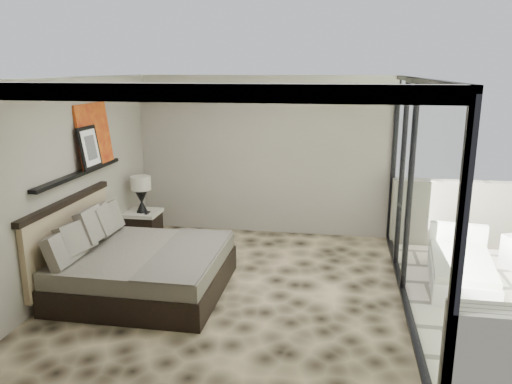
% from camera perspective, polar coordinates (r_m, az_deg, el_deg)
% --- Properties ---
extents(floor, '(5.00, 5.00, 0.00)m').
position_cam_1_polar(floor, '(6.92, -2.55, -10.94)').
color(floor, black).
rests_on(floor, ground).
extents(ceiling, '(4.50, 5.00, 0.02)m').
position_cam_1_polar(ceiling, '(6.28, -2.83, 12.84)').
color(ceiling, silver).
rests_on(ceiling, back_wall).
extents(back_wall, '(4.50, 0.02, 2.80)m').
position_cam_1_polar(back_wall, '(8.85, 0.79, 4.12)').
color(back_wall, gray).
rests_on(back_wall, floor).
extents(left_wall, '(0.02, 5.00, 2.80)m').
position_cam_1_polar(left_wall, '(7.27, -20.21, 1.09)').
color(left_wall, gray).
rests_on(left_wall, floor).
extents(glass_wall, '(0.08, 5.00, 2.80)m').
position_cam_1_polar(glass_wall, '(6.37, 17.49, -0.42)').
color(glass_wall, white).
rests_on(glass_wall, floor).
extents(picture_ledge, '(0.12, 2.20, 0.05)m').
position_cam_1_polar(picture_ledge, '(7.30, -19.48, 2.01)').
color(picture_ledge, black).
rests_on(picture_ledge, left_wall).
extents(bed, '(2.12, 2.06, 1.17)m').
position_cam_1_polar(bed, '(6.91, -13.41, -8.22)').
color(bed, black).
rests_on(bed, floor).
extents(nightstand, '(0.67, 0.67, 0.56)m').
position_cam_1_polar(nightstand, '(8.87, -12.73, -3.65)').
color(nightstand, black).
rests_on(nightstand, floor).
extents(table_lamp, '(0.34, 0.34, 0.63)m').
position_cam_1_polar(table_lamp, '(8.67, -13.01, 0.30)').
color(table_lamp, black).
rests_on(table_lamp, nightstand).
extents(abstract_canvas, '(0.13, 0.90, 0.90)m').
position_cam_1_polar(abstract_canvas, '(7.68, -18.03, 6.27)').
color(abstract_canvas, red).
rests_on(abstract_canvas, picture_ledge).
extents(framed_print, '(0.11, 0.50, 0.60)m').
position_cam_1_polar(framed_print, '(7.44, -18.51, 4.84)').
color(framed_print, black).
rests_on(framed_print, picture_ledge).
extents(lounger, '(1.00, 1.73, 0.64)m').
position_cam_1_polar(lounger, '(7.58, 22.38, -8.10)').
color(lounger, silver).
rests_on(lounger, terrace_slab).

